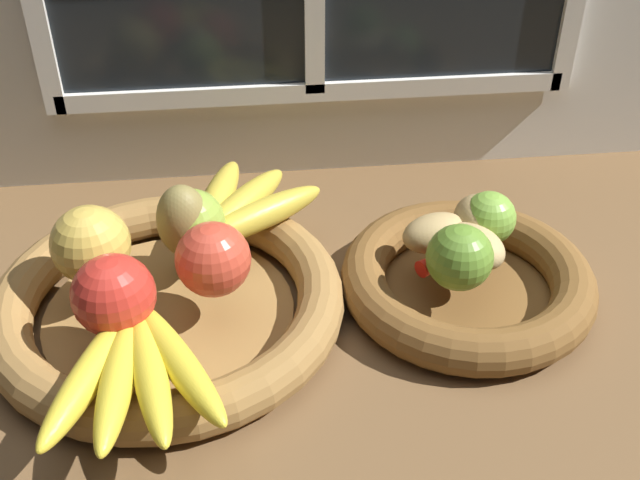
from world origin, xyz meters
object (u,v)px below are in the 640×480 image
apple_golden_left (91,244)px  lime_near (460,257)px  banana_bunch_back (237,208)px  potato_oblong (435,233)px  chili_pepper (458,251)px  fruit_bowl_left (168,301)px  lime_far (489,218)px  banana_bunch_front (134,366)px  potato_back (479,219)px  potato_large (472,246)px  pear_brown (183,221)px  apple_red_front (114,295)px  fruit_bowl_right (467,280)px  apple_green_back (192,222)px  apple_red_right (213,259)px

apple_golden_left → lime_near: 36.53cm
banana_bunch_back → potato_oblong: size_ratio=2.44×
chili_pepper → potato_oblong: bearing=108.2°
fruit_bowl_left → lime_far: size_ratio=6.28×
banana_bunch_front → lime_far: size_ratio=3.35×
potato_back → potato_large: bearing=-114.4°
pear_brown → banana_bunch_front: (-3.86, -17.68, -2.68)cm
fruit_bowl_left → lime_near: 29.99cm
lime_near → chili_pepper: size_ratio=0.63×
potato_large → lime_far: size_ratio=1.28×
lime_far → apple_golden_left: bearing=-177.6°
chili_pepper → banana_bunch_front: bearing=173.5°
potato_oblong → lime_far: lime_far is taller
potato_oblong → lime_near: size_ratio=1.11×
fruit_bowl_left → apple_red_front: size_ratio=4.69×
fruit_bowl_right → banana_bunch_back: banana_bunch_back is taller
apple_green_back → banana_bunch_back: 7.04cm
potato_back → chili_pepper: size_ratio=0.59×
lime_near → apple_golden_left: bearing=171.7°
potato_large → chili_pepper: size_ratio=0.71×
apple_green_back → banana_bunch_back: bearing=45.7°
potato_back → chili_pepper: potato_back is taller
fruit_bowl_right → apple_golden_left: bearing=177.3°
potato_oblong → chili_pepper: potato_oblong is taller
potato_large → chili_pepper: potato_large is taller
fruit_bowl_right → potato_back: bearing=65.6°
fruit_bowl_right → potato_back: 6.71cm
fruit_bowl_right → potato_large: bearing=90.0°
lime_far → apple_red_right: bearing=-169.9°
fruit_bowl_left → apple_golden_left: bearing=165.6°
apple_red_front → fruit_bowl_left: bearing=58.3°
apple_red_right → banana_bunch_front: bearing=-121.2°
apple_red_right → banana_bunch_front: apple_red_right is taller
fruit_bowl_left → fruit_bowl_right: same height
apple_green_back → apple_red_right: size_ratio=0.94×
banana_bunch_back → apple_green_back: bearing=-134.3°
apple_red_front → potato_back: (37.20, 10.24, -1.34)cm
banana_bunch_front → chili_pepper: banana_bunch_front is taller
potato_oblong → pear_brown: bearing=175.5°
apple_golden_left → apple_green_back: bearing=19.5°
potato_large → chili_pepper: 1.68cm
banana_bunch_front → potato_oblong: potato_oblong is taller
apple_red_right → potato_oblong: size_ratio=1.01×
apple_green_back → banana_bunch_back: size_ratio=0.39×
apple_green_back → chili_pepper: bearing=-9.6°
apple_red_right → apple_golden_left: bearing=164.0°
apple_green_back → potato_oblong: 25.59cm
fruit_bowl_left → potato_large: 31.86cm
pear_brown → lime_near: 28.30cm
apple_golden_left → pear_brown: pear_brown is taller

